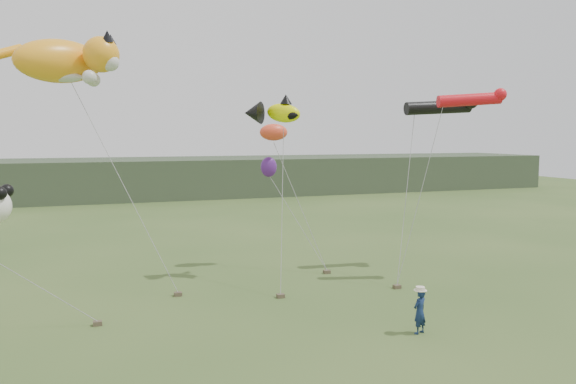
# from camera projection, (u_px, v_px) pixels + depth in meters

# --- Properties ---
(ground) EXTENTS (120.00, 120.00, 0.00)m
(ground) POSITION_uv_depth(u_px,v_px,m) (349.00, 330.00, 18.83)
(ground) COLOR #385123
(ground) RESTS_ON ground
(headland) EXTENTS (90.00, 13.00, 4.00)m
(headland) POSITION_uv_depth(u_px,v_px,m) (139.00, 179.00, 59.50)
(headland) COLOR #2D3D28
(headland) RESTS_ON ground
(festival_attendant) EXTENTS (0.64, 0.53, 1.49)m
(festival_attendant) POSITION_uv_depth(u_px,v_px,m) (420.00, 312.00, 18.47)
(festival_attendant) COLOR #14254B
(festival_attendant) RESTS_ON ground
(sandbag_anchors) EXTENTS (12.46, 4.32, 0.16)m
(sandbag_anchors) POSITION_uv_depth(u_px,v_px,m) (264.00, 293.00, 23.07)
(sandbag_anchors) COLOR brown
(sandbag_anchors) RESTS_ON ground
(cat_kite) EXTENTS (5.59, 3.90, 2.38)m
(cat_kite) POSITION_uv_depth(u_px,v_px,m) (69.00, 60.00, 24.70)
(cat_kite) COLOR #FFA11B
(cat_kite) RESTS_ON ground
(fish_kite) EXTENTS (2.85, 1.87, 1.37)m
(fish_kite) POSITION_uv_depth(u_px,v_px,m) (272.00, 112.00, 25.35)
(fish_kite) COLOR #F2FF00
(fish_kite) RESTS_ON ground
(tube_kites) EXTENTS (3.58, 3.74, 1.13)m
(tube_kites) POSITION_uv_depth(u_px,v_px,m) (455.00, 104.00, 26.42)
(tube_kites) COLOR black
(tube_kites) RESTS_ON ground
(misc_kites) EXTENTS (1.42, 0.96, 2.64)m
(misc_kites) POSITION_uv_depth(u_px,v_px,m) (272.00, 143.00, 27.72)
(misc_kites) COLOR #F8482B
(misc_kites) RESTS_ON ground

